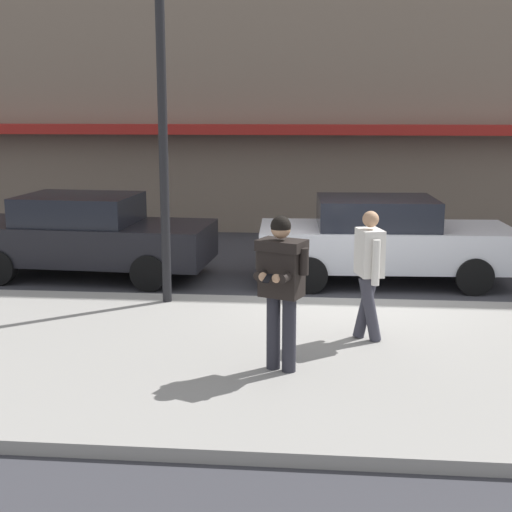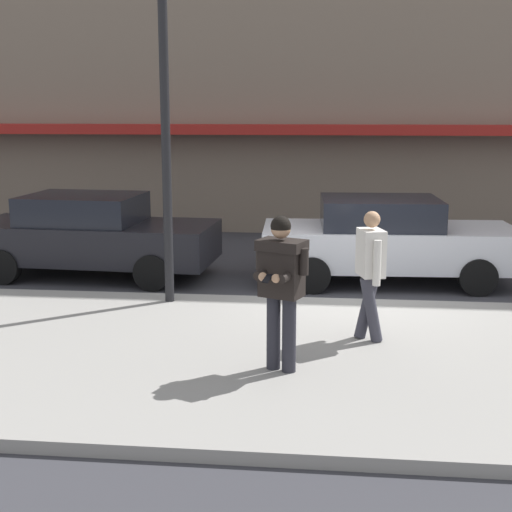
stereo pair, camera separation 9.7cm
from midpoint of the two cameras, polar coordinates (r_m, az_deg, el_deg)
ground_plane at (r=11.68m, az=7.14°, el=-3.77°), size 80.00×80.00×0.00m
sidewalk at (r=9.05m, az=14.07°, el=-8.24°), size 32.00×5.30×0.14m
curb_paint_line at (r=11.81m, az=11.99°, el=-3.76°), size 28.00×0.12×0.01m
parked_sedan_near at (r=13.63m, az=-13.52°, el=1.64°), size 4.60×2.13×1.54m
parked_sedan_mid at (r=13.04m, az=9.92°, el=1.33°), size 4.59×2.10×1.54m
man_texting_on_phone at (r=8.02m, az=1.68°, el=-1.66°), size 0.61×0.65×1.81m
pedestrian_in_light_coat at (r=9.25m, az=8.74°, el=-0.89°), size 0.40×0.58×1.70m
street_lamp_post at (r=10.88m, az=-7.77°, el=11.81°), size 0.36×0.36×4.88m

